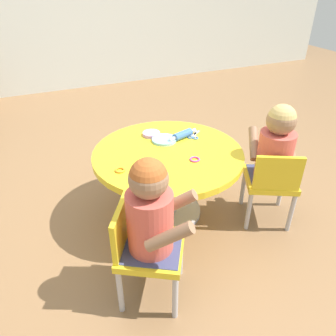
% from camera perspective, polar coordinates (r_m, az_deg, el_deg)
% --- Properties ---
extents(ground_plane, '(10.00, 10.00, 0.00)m').
position_cam_1_polar(ground_plane, '(2.26, 0.00, -7.67)').
color(ground_plane, olive).
extents(craft_table, '(0.92, 0.92, 0.47)m').
position_cam_1_polar(craft_table, '(2.05, 0.00, 0.26)').
color(craft_table, silver).
rests_on(craft_table, ground).
extents(child_chair_left, '(0.41, 0.41, 0.54)m').
position_cam_1_polar(child_chair_left, '(1.59, -4.24, -13.66)').
color(child_chair_left, '#B7B7BC').
rests_on(child_chair_left, ground).
extents(seated_child_left, '(0.43, 0.41, 0.51)m').
position_cam_1_polar(seated_child_left, '(1.43, -3.02, -7.46)').
color(seated_child_left, '#3F4772').
rests_on(seated_child_left, ground).
extents(child_chair_right, '(0.40, 0.40, 0.54)m').
position_cam_1_polar(child_chair_right, '(2.11, 17.58, -2.21)').
color(child_chair_right, '#B7B7BC').
rests_on(child_chair_right, ground).
extents(seated_child_right, '(0.40, 0.43, 0.51)m').
position_cam_1_polar(seated_child_right, '(2.03, 18.38, 3.71)').
color(seated_child_right, '#3F4772').
rests_on(seated_child_right, ground).
extents(rolling_pin, '(0.23, 0.09, 0.05)m').
position_cam_1_polar(rolling_pin, '(2.14, 2.60, 5.85)').
color(rolling_pin, '#3F72CC').
rests_on(rolling_pin, craft_table).
extents(craft_scissors, '(0.13, 0.13, 0.01)m').
position_cam_1_polar(craft_scissors, '(2.18, 4.56, 5.60)').
color(craft_scissors, silver).
rests_on(craft_scissors, craft_table).
extents(playdough_blob_0, '(0.16, 0.16, 0.02)m').
position_cam_1_polar(playdough_blob_0, '(2.11, -0.68, 4.96)').
color(playdough_blob_0, '#8CCCF2').
rests_on(playdough_blob_0, craft_table).
extents(playdough_blob_1, '(0.12, 0.12, 0.02)m').
position_cam_1_polar(playdough_blob_1, '(2.19, -2.93, 5.98)').
color(playdough_blob_1, '#CC99E5').
rests_on(playdough_blob_1, craft_table).
extents(cookie_cutter_0, '(0.06, 0.06, 0.01)m').
position_cam_1_polar(cookie_cutter_0, '(1.82, -8.43, -0.38)').
color(cookie_cutter_0, orange).
rests_on(cookie_cutter_0, craft_table).
extents(cookie_cutter_1, '(0.06, 0.06, 0.01)m').
position_cam_1_polar(cookie_cutter_1, '(1.91, 4.70, 1.52)').
color(cookie_cutter_1, '#D83FA5').
rests_on(cookie_cutter_1, craft_table).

